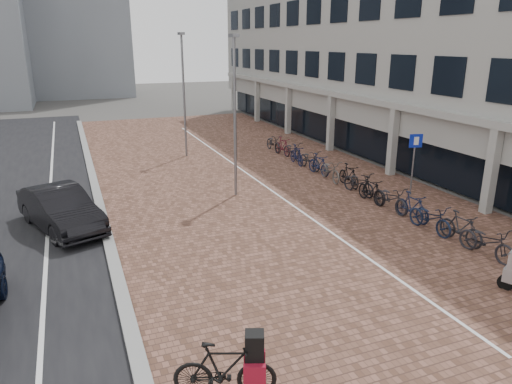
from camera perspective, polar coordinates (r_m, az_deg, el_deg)
name	(u,v)px	position (r m, az deg, el deg)	size (l,w,h in m)	color
ground	(344,309)	(12.43, 10.52, -13.60)	(140.00, 140.00, 0.00)	#474442
plaza_brick	(249,178)	(23.23, -0.85, 1.66)	(14.50, 42.00, 0.04)	brown
curb	(97,193)	(21.84, -18.55, -0.15)	(0.35, 42.00, 0.14)	gray
lane_line	(50,199)	(21.87, -23.48, -0.82)	(0.12, 44.00, 0.00)	white
parking_line	(253,177)	(23.29, -0.39, 1.77)	(0.10, 30.00, 0.00)	white
office_building	(398,5)	(31.31, 16.63, 20.68)	(8.40, 40.00, 15.00)	#969691
car_dark	(60,209)	(18.10, -22.38, -1.89)	(1.60, 4.58, 1.51)	black
hero_bike	(225,369)	(9.38, -3.76, -20.37)	(2.00, 1.21, 1.36)	black
parking_sign	(414,154)	(21.15, 18.44, 4.31)	(0.56, 0.18, 2.71)	slate
lamp_near	(235,119)	(19.91, -2.54, 8.68)	(0.12, 0.12, 6.61)	gray
lamp_far	(184,97)	(27.49, -8.62, 11.16)	(0.12, 0.12, 6.80)	slate
bike_row	(345,176)	(22.09, 10.59, 1.89)	(1.04, 18.11, 1.05)	black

